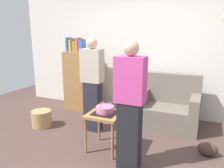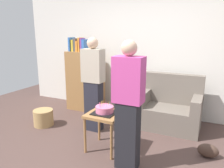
% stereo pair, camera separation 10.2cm
% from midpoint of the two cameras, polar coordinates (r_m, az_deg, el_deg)
% --- Properties ---
extents(ground_plane, '(8.00, 8.00, 0.00)m').
position_cam_midpoint_polar(ground_plane, '(3.24, -1.67, -18.65)').
color(ground_plane, '#4C3833').
extents(wall_back, '(6.00, 0.10, 2.70)m').
position_cam_midpoint_polar(wall_back, '(4.68, 9.86, 8.66)').
color(wall_back, silver).
rests_on(wall_back, ground_plane).
extents(couch, '(1.10, 0.70, 0.96)m').
position_cam_midpoint_polar(couch, '(4.22, 15.24, -6.20)').
color(couch, '#6B6056').
rests_on(couch, ground_plane).
extents(bookshelf, '(0.80, 0.36, 1.60)m').
position_cam_midpoint_polar(bookshelf, '(4.90, -6.40, 1.08)').
color(bookshelf, olive).
rests_on(bookshelf, ground_plane).
extents(side_table, '(0.48, 0.48, 0.57)m').
position_cam_midpoint_polar(side_table, '(3.25, -1.01, -8.94)').
color(side_table, olive).
rests_on(side_table, ground_plane).
extents(birthday_cake, '(0.32, 0.32, 0.17)m').
position_cam_midpoint_polar(birthday_cake, '(3.20, -1.02, -6.69)').
color(birthday_cake, black).
rests_on(birthday_cake, side_table).
extents(person_blowing_candles, '(0.36, 0.22, 1.63)m').
position_cam_midpoint_polar(person_blowing_candles, '(3.81, -4.06, -0.11)').
color(person_blowing_candles, '#23232D').
rests_on(person_blowing_candles, ground_plane).
extents(person_holding_cake, '(0.36, 0.22, 1.63)m').
position_cam_midpoint_polar(person_holding_cake, '(2.73, 5.27, -5.66)').
color(person_holding_cake, black).
rests_on(person_holding_cake, ground_plane).
extents(wicker_basket, '(0.36, 0.36, 0.30)m').
position_cam_midpoint_polar(wicker_basket, '(4.36, -16.63, -8.32)').
color(wicker_basket, '#A88451').
rests_on(wicker_basket, ground_plane).
extents(handbag, '(0.28, 0.14, 0.20)m').
position_cam_midpoint_polar(handbag, '(3.51, 24.32, -15.41)').
color(handbag, '#473328').
rests_on(handbag, ground_plane).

